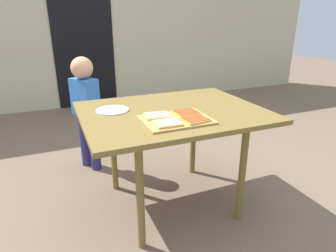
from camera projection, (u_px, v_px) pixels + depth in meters
ground_plane at (172, 202)px, 2.27m from camera, size 16.00×16.00×0.00m
house_wall_back at (93, 20)px, 4.45m from camera, size 8.00×0.20×2.61m
house_door at (84, 42)px, 4.40m from camera, size 0.90×0.02×2.00m
dining_table at (172, 120)px, 2.03m from camera, size 1.24×0.96×0.75m
cutting_board at (176, 120)px, 1.80m from camera, size 0.42×0.32×0.01m
pizza_slice_near_right at (195, 119)px, 1.76m from camera, size 0.17×0.15×0.02m
pizza_slice_far_left at (158, 116)px, 1.83m from camera, size 0.17×0.15×0.02m
pizza_slice_far_right at (186, 113)px, 1.88m from camera, size 0.16×0.14×0.02m
pizza_slice_near_left at (168, 123)px, 1.70m from camera, size 0.16×0.14×0.02m
plate_white_left at (112, 110)px, 1.99m from camera, size 0.22×0.22×0.01m
child_left at (86, 105)px, 2.59m from camera, size 0.24×0.28×1.04m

